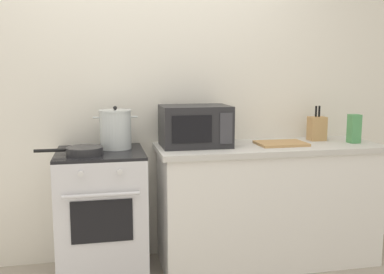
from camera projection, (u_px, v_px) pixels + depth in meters
back_wall at (182, 99)px, 3.47m from camera, size 4.40×0.10×2.50m
lower_cabinet_right at (268, 206)px, 3.38m from camera, size 1.64×0.56×0.88m
countertop_right at (269, 147)px, 3.31m from camera, size 1.70×0.60×0.04m
stove at (102, 215)px, 3.10m from camera, size 0.60×0.64×0.92m
stock_pot at (116, 129)px, 3.12m from camera, size 0.31×0.23×0.31m
frying_pan at (84, 151)px, 2.91m from camera, size 0.44×0.24×0.05m
microwave at (195, 126)px, 3.23m from camera, size 0.50×0.37×0.30m
cutting_board at (281, 143)px, 3.30m from camera, size 0.36×0.26×0.02m
knife_block at (317, 128)px, 3.50m from camera, size 0.13×0.10×0.28m
pasta_box at (354, 129)px, 3.38m from camera, size 0.08×0.08×0.22m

